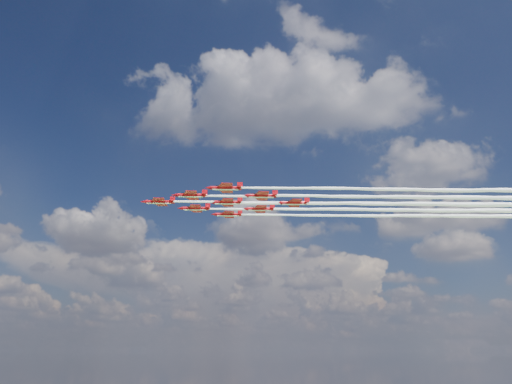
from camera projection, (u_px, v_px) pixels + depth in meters
jet_lead at (408, 204)px, 145.07m from camera, size 146.58×40.08×2.45m
jet_row2_port at (450, 197)px, 138.97m from camera, size 146.58×40.08×2.45m
jet_row2_starb at (432, 210)px, 151.70m from camera, size 146.58×40.08×2.45m
jet_row3_port at (496, 190)px, 132.86m from camera, size 146.58×40.08×2.45m
jet_row3_centre at (474, 204)px, 145.60m from camera, size 146.58×40.08×2.45m
jet_row3_starb at (455, 216)px, 158.33m from camera, size 146.58×40.08×2.45m
jet_row4_starb at (495, 211)px, 152.22m from camera, size 146.58×40.08×2.45m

